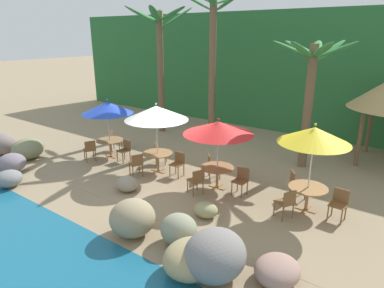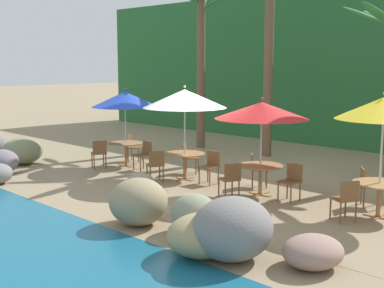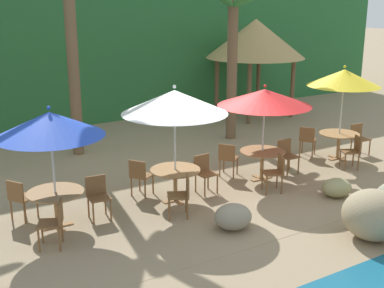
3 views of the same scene
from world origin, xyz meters
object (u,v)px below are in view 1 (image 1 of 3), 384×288
object	(u,v)px
umbrella_red	(218,128)
chair_yellow_left	(286,202)
chair_red_inland	(212,164)
chair_white_inland	(159,151)
palm_tree_second	(213,46)
chair_yellow_seaward	(339,202)
umbrella_yellow	(314,135)
palm_tree_third	(311,80)
chair_blue_left	(90,149)
dining_table_yellow	(308,191)
umbrella_blue	(107,108)
chair_red_seaward	(241,179)
chair_blue_inland	(114,139)
dining_table_white	(158,156)
palm_tree_nearest	(160,49)
chair_white_seaward	(178,162)
chair_blue_seaward	(125,149)
dining_table_red	(217,171)
chair_yellow_inland	(296,182)
chair_red_left	(197,180)
dining_table_blue	(110,143)
chair_white_left	(137,163)
umbrella_white	(156,113)

from	to	relation	value
umbrella_red	chair_yellow_left	xyz separation A→B (m)	(2.58, -0.58, -1.55)
umbrella_red	chair_red_inland	size ratio (longest dim) A/B	2.73
chair_white_inland	palm_tree_second	size ratio (longest dim) A/B	0.13
chair_yellow_seaward	umbrella_yellow	bearing A→B (deg)	-177.43
umbrella_red	palm_tree_second	size ratio (longest dim) A/B	0.35
chair_yellow_left	palm_tree_third	size ratio (longest dim) A/B	0.18
chair_blue_left	dining_table_yellow	distance (m)	8.38
umbrella_blue	chair_red_seaward	size ratio (longest dim) A/B	2.79
chair_blue_inland	dining_table_white	distance (m)	3.24
palm_tree_third	palm_tree_nearest	bearing A→B (deg)	175.40
umbrella_blue	chair_red_inland	bearing A→B (deg)	8.35
dining_table_white	chair_white_seaward	size ratio (longest dim) A/B	1.26
chair_blue_seaward	palm_tree_second	size ratio (longest dim) A/B	0.13
chair_white_inland	dining_table_yellow	xyz separation A→B (m)	(5.94, -0.35, 0.10)
chair_white_inland	dining_table_red	xyz separation A→B (m)	(3.05, -0.57, 0.10)
chair_white_inland	chair_yellow_inland	distance (m)	5.37
chair_red_seaward	chair_red_left	xyz separation A→B (m)	(-1.10, -0.88, 0.00)
chair_blue_left	dining_table_red	size ratio (longest dim) A/B	0.79
chair_blue_left	palm_tree_second	xyz separation A→B (m)	(2.30, 5.35, 3.83)
palm_tree_nearest	chair_yellow_inland	bearing A→B (deg)	-21.90
umbrella_red	chair_yellow_left	world-z (taller)	umbrella_red
chair_blue_left	dining_table_red	distance (m)	5.49
chair_blue_seaward	chair_yellow_seaward	size ratio (longest dim) A/B	1.00
umbrella_red	chair_blue_left	bearing A→B (deg)	-170.89
umbrella_yellow	chair_blue_seaward	bearing A→B (deg)	-177.97
chair_blue_left	umbrella_yellow	world-z (taller)	umbrella_yellow
chair_blue_seaward	palm_tree_nearest	world-z (taller)	palm_tree_nearest
umbrella_blue	chair_blue_left	size ratio (longest dim) A/B	2.79
chair_blue_left	umbrella_yellow	xyz separation A→B (m)	(8.31, 1.08, 1.76)
chair_white_inland	umbrella_yellow	xyz separation A→B (m)	(5.94, -0.35, 1.76)
umbrella_red	chair_red_seaward	size ratio (longest dim) A/B	2.73
chair_blue_seaward	chair_blue_left	bearing A→B (deg)	-143.71
palm_tree_third	dining_table_blue	bearing A→B (deg)	-151.68
chair_white_inland	chair_red_seaward	world-z (taller)	same
umbrella_red	chair_red_left	xyz separation A→B (m)	(-0.25, -0.82, -1.55)
chair_white_left	chair_yellow_left	world-z (taller)	same
dining_table_white	chair_yellow_inland	bearing A→B (deg)	11.08
umbrella_blue	chair_blue_inland	world-z (taller)	umbrella_blue
chair_yellow_seaward	palm_tree_third	bearing A→B (deg)	122.45
chair_white_inland	chair_white_left	distance (m)	1.49
umbrella_white	chair_blue_left	bearing A→B (deg)	-165.11
dining_table_white	palm_tree_nearest	xyz separation A→B (m)	(-3.52, 4.30, 3.53)
dining_table_white	chair_white_left	world-z (taller)	chair_white_left
chair_blue_inland	chair_blue_left	bearing A→B (deg)	-80.29
chair_blue_inland	chair_yellow_seaward	bearing A→B (deg)	-2.21
umbrella_white	chair_white_seaward	world-z (taller)	umbrella_white
dining_table_red	umbrella_white	bearing A→B (deg)	-177.82
dining_table_red	palm_tree_third	size ratio (longest dim) A/B	0.23
dining_table_white	dining_table_yellow	size ratio (longest dim) A/B	1.00
dining_table_white	chair_yellow_left	xyz separation A→B (m)	(5.09, -0.49, -0.10)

